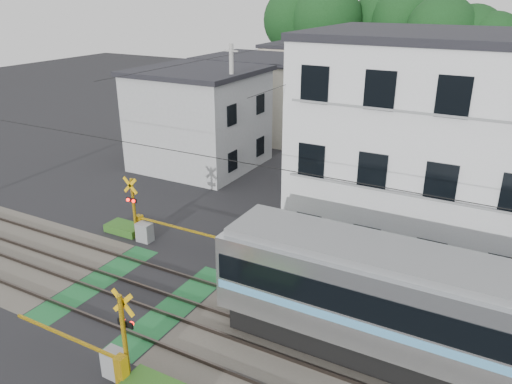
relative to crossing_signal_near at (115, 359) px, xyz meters
The scene contains 11 objects.
ground 4.53m from the crossing_signal_near, 125.29° to the left, with size 120.00×120.00×0.00m, color black.
track_bed 4.53m from the crossing_signal_near, 125.29° to the left, with size 120.00×120.00×0.14m.
crossing_signal_near is the anchor object (origin of this frame).
crossing_signal_far 8.95m from the crossing_signal_near, 125.29° to the left, with size 4.74×0.65×3.09m.
apartment_block 14.95m from the crossing_signal_near, 65.78° to the left, with size 10.20×8.36×9.30m.
houses_row 29.77m from the crossing_signal_near, 94.51° to the left, with size 22.07×31.35×6.80m.
tree_hill 52.10m from the crossing_signal_near, 94.87° to the left, with size 40.00×13.25×11.78m.
catenary 5.84m from the crossing_signal_near, 47.20° to the left, with size 60.00×5.04×7.00m.
utility_poles 27.12m from the crossing_signal_near, 97.77° to the left, with size 7.90×42.00×8.00m.
pedestrian 35.98m from the crossing_signal_near, 93.58° to the left, with size 0.64×0.42×1.76m, color #26282F.
weed_patches 3.70m from the crossing_signal_near, 103.09° to the left, with size 10.25×8.80×0.40m.
Camera 1 is at (11.83, -11.98, 10.71)m, focal length 35.00 mm.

